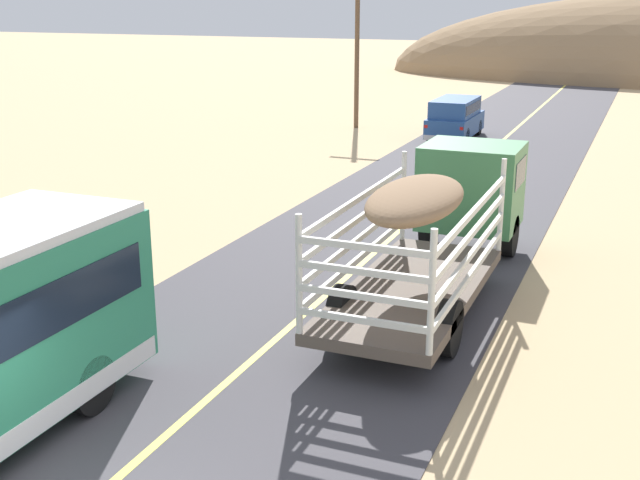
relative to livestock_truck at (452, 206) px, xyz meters
name	(u,v)px	position (x,y,z in m)	size (l,w,h in m)	color
livestock_truck	(452,206)	(0.00, 0.00, 0.00)	(2.53, 9.70, 3.02)	#3F7F4C
car_far	(455,117)	(-4.54, 19.68, -0.70)	(1.90, 4.62, 1.93)	#264C8C
power_pole_mid	(357,49)	(-10.14, 21.17, 2.24)	(2.20, 0.24, 7.49)	brown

